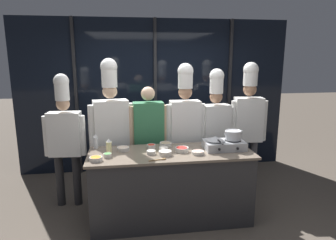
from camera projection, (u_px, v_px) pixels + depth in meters
The scene contains 25 objects.
ground_plane at pixel (171, 218), 3.89m from camera, with size 24.00×24.00×0.00m, color brown.
window_wall_back at pixel (155, 96), 5.37m from camera, with size 4.82×0.09×2.70m.
demo_counter at pixel (171, 186), 3.79m from camera, with size 2.02×0.74×0.91m.
portable_stove at pixel (224, 145), 3.80m from camera, with size 0.51×0.34×0.12m.
frying_pan at pixel (215, 139), 3.76m from camera, with size 0.24×0.41×0.05m.
stock_pot at pixel (233, 135), 3.79m from camera, with size 0.23×0.20×0.12m.
squeeze_bottle_clear at pixel (96, 141), 3.82m from camera, with size 0.06×0.06×0.19m.
squeeze_bottle_oil at pixel (109, 146), 3.62m from camera, with size 0.07×0.07×0.19m.
prep_bowl_scallions at pixel (107, 155), 3.49m from camera, with size 0.10×0.10×0.05m.
prep_bowl_mushrooms at pixel (166, 144), 3.91m from camera, with size 0.16×0.16×0.05m.
prep_bowl_bell_pepper at pixel (182, 149), 3.70m from camera, with size 0.17×0.17×0.06m.
prep_bowl_chili_flakes at pixel (151, 146), 3.84m from camera, with size 0.11×0.11×0.05m.
prep_bowl_rice at pixel (165, 153), 3.57m from camera, with size 0.16×0.16×0.06m.
prep_bowl_chicken at pixel (123, 148), 3.75m from camera, with size 0.16×0.16×0.04m.
prep_bowl_onion at pixel (164, 149), 3.74m from camera, with size 0.12×0.12×0.05m.
prep_bowl_carrots at pixel (96, 159), 3.37m from camera, with size 0.15×0.15×0.05m.
prep_bowl_garlic at pixel (151, 152), 3.60m from camera, with size 0.11×0.11×0.05m.
prep_bowl_shrimp at pixel (198, 152), 3.60m from camera, with size 0.15×0.15×0.04m.
serving_spoon_slotted at pixel (161, 159), 3.41m from camera, with size 0.21×0.07×0.02m.
chef_head at pixel (65, 133), 4.04m from camera, with size 0.56×0.25×1.84m.
chef_sous at pixel (111, 124), 4.09m from camera, with size 0.60×0.32×2.04m.
person_guest at pixel (149, 133), 4.18m from camera, with size 0.55×0.23×1.66m.
chef_line at pixel (185, 122), 4.22m from camera, with size 0.55×0.23×1.97m.
chef_pastry at pixel (215, 124), 4.35m from camera, with size 0.53×0.29×1.89m.
chef_apprentice at pixel (248, 118), 4.44m from camera, with size 0.54×0.25×1.98m.
Camera 1 is at (-0.55, -3.48, 2.07)m, focal length 32.00 mm.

